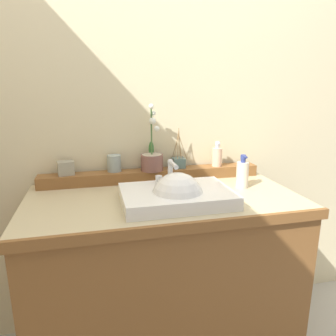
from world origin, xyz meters
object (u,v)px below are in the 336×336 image
Objects in this scene: tumbler_cup at (114,163)px; trinket_box at (66,168)px; sink_basin at (177,197)px; lotion_bottle at (242,174)px; reed_diffuser at (178,162)px; potted_plant at (152,158)px; soap_dispenser at (217,156)px.

tumbler_cup is 0.24m from trinket_box.
sink_basin is 2.85× the size of lotion_bottle.
reed_diffuser reaches higher than tumbler_cup.
trinket_box is (-0.44, 0.01, -0.03)m from potted_plant.
sink_basin is at bearing -159.89° from lotion_bottle.
potted_plant is 4.04× the size of tumbler_cup.
potted_plant is 0.44m from trinket_box.
lotion_bottle reaches higher than tumbler_cup.
sink_basin is 0.61m from trinket_box.
soap_dispenser is at bearing 102.15° from lotion_bottle.
sink_basin is 0.37m from potted_plant.
tumbler_cup is at bearing 158.61° from lotion_bottle.
potted_plant is 0.48m from lotion_bottle.
reed_diffuser reaches higher than soap_dispenser.
tumbler_cup reaches higher than trinket_box.
sink_basin is at bearing -46.92° from trinket_box.
sink_basin is 0.46m from tumbler_cup.
lotion_bottle is (0.86, -0.23, -0.02)m from trinket_box.
sink_basin is 0.40m from reed_diffuser.
reed_diffuser reaches higher than trinket_box.
tumbler_cup is at bearing 177.95° from soap_dispenser.
trinket_box is (-0.49, 0.37, 0.07)m from sink_basin.
lotion_bottle is (0.38, 0.14, 0.04)m from sink_basin.
potted_plant is 2.09× the size of lotion_bottle.
sink_basin is 0.50m from soap_dispenser.
tumbler_cup is 0.52× the size of lotion_bottle.
potted_plant reaches higher than reed_diffuser.
reed_diffuser reaches higher than sink_basin.
sink_basin is 6.09× the size of trinket_box.
tumbler_cup is at bearing 179.34° from reed_diffuser.
reed_diffuser is (-0.22, 0.02, -0.02)m from soap_dispenser.
lotion_bottle is (0.42, -0.22, -0.06)m from potted_plant.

